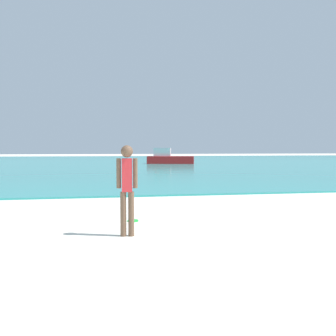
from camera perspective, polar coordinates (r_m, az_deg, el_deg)
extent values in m
cube|color=teal|center=(41.43, -7.16, 0.97)|extent=(160.00, 60.00, 0.06)
cylinder|color=brown|center=(6.42, -5.74, -7.11)|extent=(0.10, 0.10, 0.77)
cylinder|color=brown|center=(6.43, -6.96, -7.11)|extent=(0.10, 0.10, 0.77)
cube|color=red|center=(6.34, -6.38, -1.11)|extent=(0.19, 0.12, 0.58)
sphere|color=brown|center=(6.33, -6.41, 2.59)|extent=(0.21, 0.21, 0.21)
cylinder|color=brown|center=(6.34, -5.10, -0.81)|extent=(0.08, 0.08, 0.51)
cylinder|color=brown|center=(6.34, -7.67, -0.82)|extent=(0.08, 0.08, 0.51)
cylinder|color=green|center=(7.76, -5.46, -8.15)|extent=(0.23, 0.23, 0.03)
cube|color=red|center=(35.28, 0.42, 1.26)|extent=(4.67, 2.54, 0.71)
cube|color=silver|center=(35.34, -0.88, 2.49)|extent=(1.81, 1.38, 0.80)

